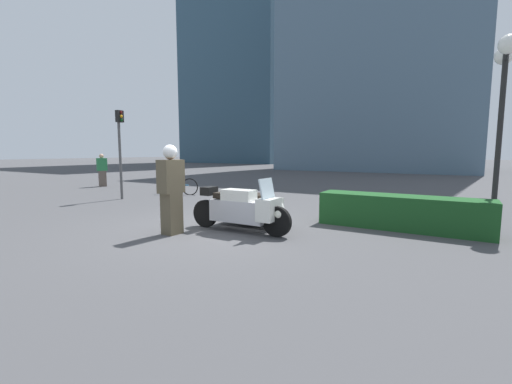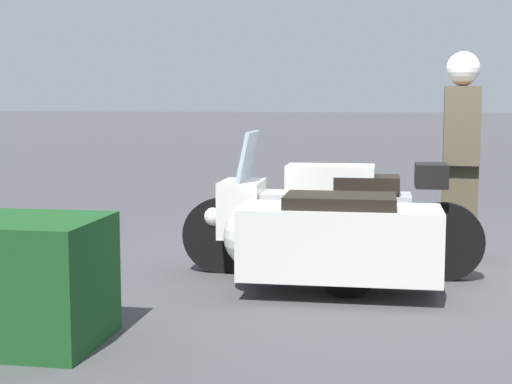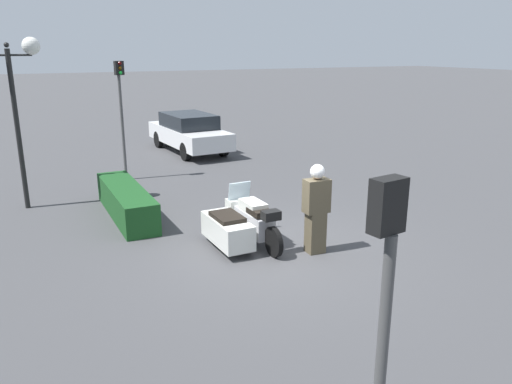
# 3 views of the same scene
# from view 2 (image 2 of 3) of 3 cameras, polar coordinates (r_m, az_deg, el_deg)

# --- Properties ---
(ground_plane) EXTENTS (160.00, 160.00, 0.00)m
(ground_plane) POSITION_cam_2_polar(r_m,az_deg,el_deg) (6.42, 12.29, -5.88)
(ground_plane) COLOR #424244
(police_motorcycle) EXTENTS (2.37, 1.19, 1.14)m
(police_motorcycle) POSITION_cam_2_polar(r_m,az_deg,el_deg) (5.83, 4.79, -2.53)
(police_motorcycle) COLOR black
(police_motorcycle) RESTS_ON ground
(officer_rider) EXTENTS (0.32, 0.50, 1.79)m
(officer_rider) POSITION_cam_2_polar(r_m,az_deg,el_deg) (6.97, 14.67, 2.91)
(officer_rider) COLOR brown
(officer_rider) RESTS_ON ground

